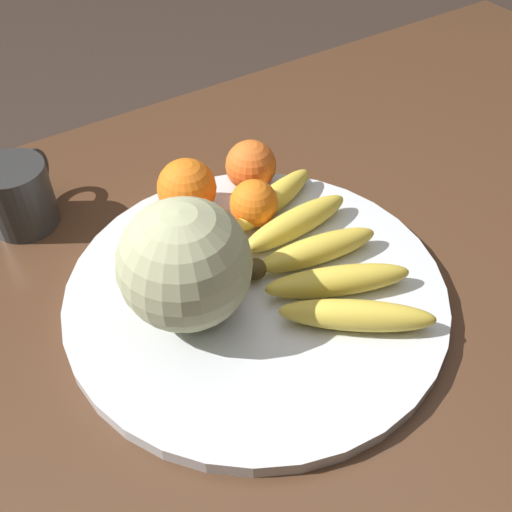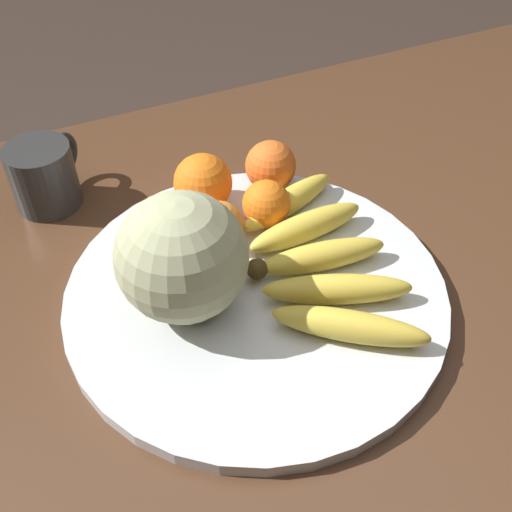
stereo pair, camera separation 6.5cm
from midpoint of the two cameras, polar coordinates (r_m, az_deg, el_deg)
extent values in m
plane|color=#382B23|center=(1.36, 4.02, -23.13)|extent=(12.00, 12.00, 0.00)
cube|color=#4C301E|center=(0.76, 6.66, -2.03)|extent=(1.68, 0.87, 0.04)
cube|color=#4C301E|center=(1.60, 23.07, 5.72)|extent=(0.07, 0.07, 0.69)
cylinder|color=silver|center=(0.70, 2.69, -3.62)|extent=(0.44, 0.44, 0.02)
torus|color=#1E4C56|center=(0.69, 2.70, -3.44)|extent=(0.44, 0.44, 0.01)
sphere|color=#B2B789|center=(0.62, -4.13, -0.28)|extent=(0.14, 0.14, 0.14)
sphere|color=#473819|center=(0.68, 2.84, -1.39)|extent=(0.03, 0.03, 0.03)
ellipsoid|color=gold|center=(0.64, 11.86, -6.71)|extent=(0.15, 0.13, 0.03)
ellipsoid|color=gold|center=(0.67, 10.58, -3.24)|extent=(0.17, 0.10, 0.03)
ellipsoid|color=gold|center=(0.71, 9.06, -0.11)|extent=(0.16, 0.06, 0.03)
ellipsoid|color=gold|center=(0.74, 7.33, 2.66)|extent=(0.16, 0.05, 0.04)
ellipsoid|color=gold|center=(0.78, 5.46, 5.06)|extent=(0.16, 0.08, 0.03)
sphere|color=orange|center=(0.75, 3.50, 4.88)|extent=(0.06, 0.06, 0.06)
sphere|color=orange|center=(0.77, -2.66, 6.88)|extent=(0.08, 0.08, 0.08)
sphere|color=orange|center=(0.72, -0.89, 2.89)|extent=(0.06, 0.06, 0.06)
sphere|color=orange|center=(0.81, 3.73, 8.46)|extent=(0.07, 0.07, 0.07)
cube|color=white|center=(0.72, -0.57, -0.42)|extent=(0.08, 0.05, 0.00)
cylinder|color=#2D2D2D|center=(0.84, -17.53, 7.12)|extent=(0.09, 0.09, 0.09)
torus|color=#2D2D2D|center=(0.87, -15.90, 9.18)|extent=(0.05, 0.05, 0.06)
camera|label=1|loc=(0.03, -87.13, 2.80)|focal=42.00mm
camera|label=2|loc=(0.03, 92.87, -2.80)|focal=42.00mm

